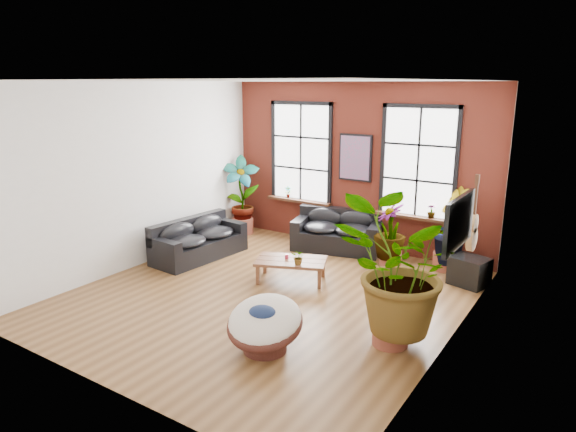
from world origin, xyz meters
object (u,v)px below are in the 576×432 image
object	(u,v)px
sofa_back	(338,232)
sofa_left	(198,240)
papasan_chair	(265,323)
coffee_table	(291,262)

from	to	relation	value
sofa_back	sofa_left	size ratio (longest dim) A/B	0.97
sofa_back	papasan_chair	xyz separation A→B (m)	(1.21, -4.38, 0.01)
sofa_left	papasan_chair	size ratio (longest dim) A/B	1.71
sofa_back	papasan_chair	world-z (taller)	sofa_back
sofa_left	papasan_chair	xyz separation A→B (m)	(3.36, -2.35, 0.03)
coffee_table	papasan_chair	size ratio (longest dim) A/B	1.18
papasan_chair	sofa_left	bearing A→B (deg)	134.02
sofa_left	coffee_table	xyz separation A→B (m)	(2.30, -0.05, -0.01)
sofa_left	papasan_chair	bearing A→B (deg)	-120.18
papasan_chair	coffee_table	bearing A→B (deg)	103.72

